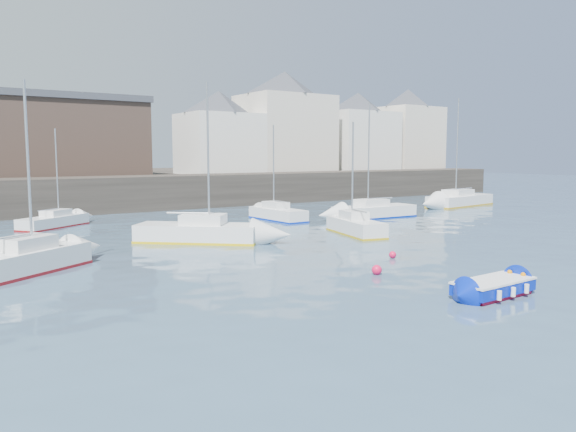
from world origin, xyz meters
TOP-DOWN VIEW (x-y plane):
  - water at (0.00, 0.00)m, footprint 220.00×220.00m
  - quay_wall at (0.00, 35.00)m, footprint 90.00×5.00m
  - land_strip at (0.00, 53.00)m, footprint 90.00×32.00m
  - bldg_east_a at (20.00, 42.00)m, footprint 13.36×13.36m
  - bldg_east_b at (31.00, 41.50)m, footprint 11.88×11.88m
  - bldg_east_c at (40.00, 41.50)m, footprint 11.14×11.14m
  - bldg_east_d at (11.00, 41.50)m, footprint 11.14×11.14m
  - warehouse at (-6.00, 43.00)m, footprint 16.40×10.40m
  - blue_dinghy at (-0.83, -2.00)m, footprint 3.23×1.75m
  - sailboat_a at (-13.85, 11.28)m, footprint 6.23×5.02m
  - sailboat_b at (-4.14, 14.94)m, footprint 6.62×6.27m
  - sailboat_c at (5.22, 12.25)m, footprint 2.95×5.51m
  - sailboat_d at (12.48, 18.36)m, footprint 6.98×2.53m
  - sailboat_f at (5.40, 21.34)m, footprint 1.91×5.53m
  - sailboat_g at (26.24, 21.22)m, footprint 8.28×3.64m
  - sailboat_h at (-9.48, 26.35)m, footprint 5.18×4.37m
  - buoy_near at (-1.72, 2.94)m, footprint 0.42×0.42m
  - buoy_mid at (1.48, 5.25)m, footprint 0.34×0.34m
  - buoy_far at (-3.49, 18.34)m, footprint 0.43×0.43m

SIDE VIEW (x-z plane):
  - water at x=0.00m, z-range 0.00..0.00m
  - buoy_near at x=-1.72m, z-range -0.21..0.21m
  - buoy_mid at x=1.48m, z-range -0.17..0.17m
  - buoy_far at x=-3.49m, z-range -0.22..0.22m
  - blue_dinghy at x=-0.83m, z-range 0.03..0.64m
  - sailboat_h at x=-9.48m, z-range -2.90..3.77m
  - sailboat_f at x=5.40m, z-range -3.06..4.06m
  - sailboat_c at x=5.22m, z-range -2.93..3.99m
  - sailboat_d at x=12.48m, z-range -3.85..4.92m
  - sailboat_a at x=-13.85m, z-range -3.44..4.56m
  - sailboat_g at x=26.24m, z-range -4.49..5.64m
  - sailboat_b at x=-4.14m, z-range -3.87..5.03m
  - land_strip at x=0.00m, z-range 0.00..2.80m
  - quay_wall at x=0.00m, z-range 0.00..3.00m
  - warehouse at x=-6.00m, z-range 2.82..10.42m
  - bldg_east_d at x=11.00m, z-range 2.89..11.84m
  - bldg_east_b at x=31.00m, z-range 2.89..12.84m
  - bldg_east_c at x=40.00m, z-range 2.90..13.85m
  - bldg_east_a at x=20.00m, z-range 2.91..14.71m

